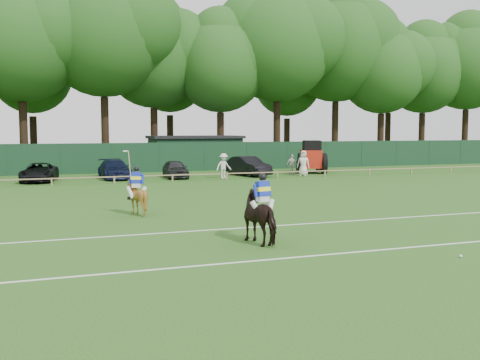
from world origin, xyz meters
name	(u,v)px	position (x,y,z in m)	size (l,w,h in m)	color
ground	(254,222)	(0.00, 0.00, 0.00)	(160.00, 160.00, 0.00)	#1E4C14
horse_dark	(263,217)	(-1.23, -3.78, 0.85)	(0.91, 2.00, 1.69)	black
horse_chestnut	(137,198)	(-3.97, 3.58, 0.74)	(1.20, 1.35, 1.48)	brown
suv_black	(39,172)	(-7.72, 21.09, 0.65)	(2.15, 4.67, 1.30)	black
sedan_navy	(115,169)	(-2.48, 21.65, 0.70)	(1.97, 4.85, 1.41)	#111735
hatch_grey	(175,169)	(1.87, 20.75, 0.67)	(1.58, 3.94, 1.34)	#2B2B2D
estate_black	(248,166)	(7.71, 20.80, 0.76)	(1.60, 4.58, 1.51)	black
spectator_left	(224,166)	(5.14, 19.11, 0.93)	(1.20, 0.69, 1.85)	silver
spectator_mid	(292,165)	(11.25, 20.27, 0.82)	(0.96, 0.40, 1.65)	beige
spectator_right	(303,163)	(11.74, 19.18, 0.99)	(0.97, 0.63, 1.98)	silver
rider_dark	(263,194)	(-1.22, -3.79, 1.60)	(0.93, 0.46, 1.41)	silver
rider_chestnut	(136,181)	(-3.98, 3.57, 1.44)	(0.90, 0.78, 2.05)	silver
polo_ball	(461,256)	(3.28, -7.64, 0.04)	(0.09, 0.09, 0.09)	silver
pitch_lines	(293,239)	(0.00, -3.50, 0.01)	(60.00, 5.10, 0.01)	silver
pitch_rail	(158,176)	(0.00, 18.00, 0.45)	(62.10, 0.10, 0.50)	#997F5B
perimeter_fence	(136,158)	(0.00, 27.00, 1.25)	(92.08, 0.08, 2.50)	#14351E
utility_shed	(195,152)	(6.00, 30.00, 1.54)	(8.40, 4.40, 3.04)	#14331E
tree_row	(142,166)	(2.00, 35.00, 0.00)	(96.00, 12.00, 21.00)	#26561C
tractor	(311,158)	(13.53, 21.33, 1.29)	(3.07, 3.75, 2.72)	#B61F10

